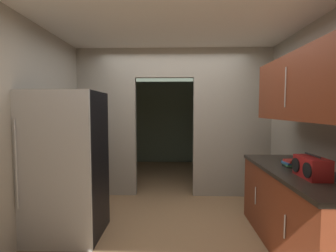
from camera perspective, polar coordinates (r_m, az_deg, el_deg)
ground at (r=3.28m, az=1.13°, el=-24.03°), size 20.00×20.00×0.00m
kitchen_overhead_slab at (r=3.49m, az=1.26°, el=22.07°), size 3.78×6.77×0.06m
kitchen_partition at (r=4.29m, az=2.01°, el=1.78°), size 3.38×0.12×2.59m
adjoining_room_shell at (r=6.21m, az=1.41°, el=1.69°), size 3.38×2.83×2.59m
refrigerator at (r=3.20m, az=-22.89°, el=-8.37°), size 0.85×0.73×1.75m
lower_cabinet_run at (r=3.10m, az=28.34°, el=-17.19°), size 0.67×1.83×0.89m
upper_cabinet_counterside at (r=2.91m, az=29.19°, el=7.97°), size 0.36×1.64×0.69m
boombox at (r=2.70m, az=30.70°, el=-8.39°), size 0.21×0.35×0.23m
book_stack at (r=3.11m, az=26.83°, el=-7.87°), size 0.15×0.17×0.08m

